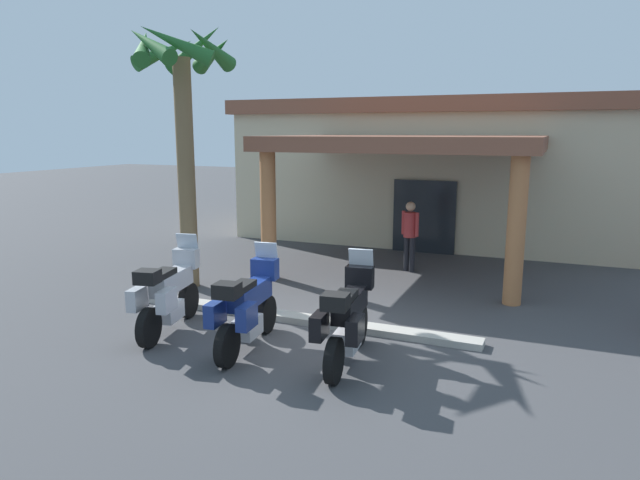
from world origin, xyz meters
name	(u,v)px	position (x,y,z in m)	size (l,w,h in m)	color
ground_plane	(319,337)	(0.00, 0.00, 0.00)	(80.00, 80.00, 0.00)	#424244
motel_building	(445,168)	(-0.04, 10.54, 2.27)	(13.06, 11.21, 4.44)	beige
motorcycle_silver	(168,293)	(-2.52, -0.77, 0.70)	(0.92, 2.19, 1.61)	black
motorcycle_blue	(247,307)	(-0.85, -0.92, 0.70)	(0.77, 2.21, 1.61)	black
motorcycle_black	(347,319)	(0.83, -0.81, 0.70)	(0.76, 2.21, 1.61)	black
pedestrian	(410,231)	(0.21, 5.21, 1.03)	(0.48, 0.32, 1.76)	black
palm_tree_roadside	(182,94)	(-4.03, 1.88, 4.26)	(2.31, 2.37, 5.88)	brown
curb_strip	(290,317)	(-0.85, 0.61, 0.06)	(7.02, 0.36, 0.12)	#ADA89E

